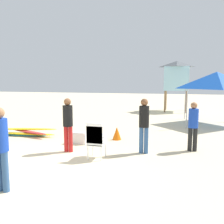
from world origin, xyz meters
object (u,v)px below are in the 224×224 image
(stacked_plastic_chairs, at_px, (96,138))
(lifeguard_near_right, at_px, (68,121))
(popup_canopy, at_px, (217,80))
(traffic_cone_far, at_px, (117,133))
(lifeguard_near_center, at_px, (193,123))
(cooler_box, at_px, (79,138))
(lifeguard_near_left, at_px, (144,122))
(lifeguard_far_right, at_px, (0,143))
(lifeguard_tower, at_px, (176,76))
(surfboard_pile, at_px, (27,132))

(stacked_plastic_chairs, xyz_separation_m, lifeguard_near_right, (-1.12, 0.46, 0.38))
(popup_canopy, relative_size, traffic_cone_far, 5.94)
(lifeguard_near_center, bearing_deg, cooler_box, -178.30)
(traffic_cone_far, height_order, cooler_box, traffic_cone_far)
(lifeguard_near_left, height_order, lifeguard_near_right, same)
(stacked_plastic_chairs, distance_m, lifeguard_near_left, 1.66)
(cooler_box, bearing_deg, lifeguard_near_center, 1.70)
(lifeguard_far_right, distance_m, lifeguard_tower, 15.46)
(lifeguard_near_right, distance_m, lifeguard_tower, 12.59)
(lifeguard_near_right, distance_m, cooler_box, 1.34)
(stacked_plastic_chairs, bearing_deg, cooler_box, 128.17)
(lifeguard_near_center, bearing_deg, popup_canopy, 75.31)
(popup_canopy, bearing_deg, cooler_box, -134.43)
(lifeguard_far_right, height_order, popup_canopy, popup_canopy)
(surfboard_pile, relative_size, lifeguard_near_right, 1.50)
(cooler_box, bearing_deg, stacked_plastic_chairs, -51.83)
(lifeguard_tower, xyz_separation_m, traffic_cone_far, (-2.16, -10.01, -2.51))
(stacked_plastic_chairs, relative_size, lifeguard_tower, 0.29)
(stacked_plastic_chairs, xyz_separation_m, popup_canopy, (4.26, 7.10, 1.72))
(stacked_plastic_chairs, relative_size, cooler_box, 1.85)
(lifeguard_near_left, relative_size, lifeguard_near_right, 1.00)
(stacked_plastic_chairs, distance_m, cooler_box, 1.99)
(lifeguard_near_right, relative_size, cooler_box, 2.97)
(lifeguard_near_center, height_order, lifeguard_tower, lifeguard_tower)
(popup_canopy, height_order, lifeguard_tower, lifeguard_tower)
(lifeguard_tower, height_order, traffic_cone_far, lifeguard_tower)
(lifeguard_tower, bearing_deg, cooler_box, -107.10)
(lifeguard_tower, bearing_deg, lifeguard_near_right, -105.31)
(lifeguard_near_center, distance_m, cooler_box, 4.10)
(lifeguard_near_left, bearing_deg, lifeguard_near_right, -168.11)
(lifeguard_near_left, relative_size, traffic_cone_far, 3.46)
(stacked_plastic_chairs, distance_m, lifeguard_near_center, 3.29)
(lifeguard_near_right, xyz_separation_m, lifeguard_far_right, (-0.08, -2.96, 0.01))
(lifeguard_near_right, bearing_deg, lifeguard_near_center, 16.73)
(cooler_box, bearing_deg, lifeguard_near_right, -85.81)
(lifeguard_near_left, height_order, lifeguard_far_right, lifeguard_far_right)
(stacked_plastic_chairs, bearing_deg, lifeguard_near_center, 30.20)
(lifeguard_tower, bearing_deg, stacked_plastic_chairs, -99.86)
(lifeguard_near_center, height_order, lifeguard_far_right, lifeguard_far_right)
(lifeguard_tower, bearing_deg, lifeguard_near_left, -94.35)
(lifeguard_near_left, bearing_deg, cooler_box, 167.36)
(lifeguard_far_right, distance_m, traffic_cone_far, 5.18)
(traffic_cone_far, bearing_deg, cooler_box, -141.98)
(lifeguard_near_left, xyz_separation_m, lifeguard_far_right, (-2.49, -3.46, 0.01))
(stacked_plastic_chairs, height_order, popup_canopy, popup_canopy)
(stacked_plastic_chairs, height_order, cooler_box, stacked_plastic_chairs)
(stacked_plastic_chairs, relative_size, surfboard_pile, 0.42)
(surfboard_pile, xyz_separation_m, traffic_cone_far, (3.85, 0.45, 0.09))
(lifeguard_near_left, xyz_separation_m, traffic_cone_far, (-1.28, 1.51, -0.77))
(stacked_plastic_chairs, height_order, traffic_cone_far, stacked_plastic_chairs)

